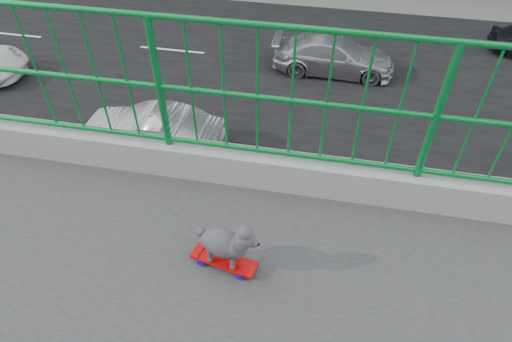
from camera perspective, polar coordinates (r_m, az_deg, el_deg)
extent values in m
cube|color=black|center=(17.23, 11.75, 8.02)|extent=(18.00, 90.00, 0.02)
cube|color=gray|center=(3.72, 19.40, -2.15)|extent=(0.20, 24.00, 0.30)
cylinder|color=#0D782F|center=(3.03, 24.94, 14.80)|extent=(0.04, 24.00, 0.04)
cylinder|color=#0D782F|center=(3.30, 22.17, 6.48)|extent=(0.04, 24.00, 0.04)
cylinder|color=#0D782F|center=(3.30, 22.17, 6.48)|extent=(0.06, 0.06, 1.10)
cube|color=red|center=(3.19, -4.12, -11.37)|extent=(0.23, 0.49, 0.02)
cube|color=#99999E|center=(3.26, -6.56, -10.67)|extent=(0.09, 0.05, 0.02)
cylinder|color=#1B0799|center=(3.29, -6.05, -9.99)|extent=(0.04, 0.06, 0.06)
sphere|color=yellow|center=(3.29, -6.05, -9.99)|extent=(0.02, 0.02, 0.02)
cylinder|color=#1B0799|center=(3.23, -7.05, -11.57)|extent=(0.04, 0.06, 0.06)
sphere|color=yellow|center=(3.23, -7.05, -11.57)|extent=(0.02, 0.02, 0.02)
cube|color=#99999E|center=(3.17, -1.57, -12.44)|extent=(0.09, 0.05, 0.02)
cylinder|color=#1B0799|center=(3.21, -1.11, -11.71)|extent=(0.04, 0.06, 0.06)
sphere|color=yellow|center=(3.21, -1.11, -11.71)|extent=(0.02, 0.02, 0.02)
cylinder|color=#1B0799|center=(3.15, -2.02, -13.38)|extent=(0.04, 0.06, 0.06)
sphere|color=yellow|center=(3.15, -2.02, -13.38)|extent=(0.02, 0.02, 0.02)
ellipsoid|color=#302D32|center=(3.04, -4.30, -9.21)|extent=(0.25, 0.33, 0.20)
sphere|color=#302D32|center=(2.89, -1.38, -8.67)|extent=(0.14, 0.14, 0.14)
sphere|color=black|center=(2.88, 0.27, -9.42)|extent=(0.02, 0.02, 0.02)
sphere|color=#302D32|center=(3.06, -7.13, -7.79)|extent=(0.07, 0.07, 0.07)
cylinder|color=#302D32|center=(3.14, -2.41, -10.52)|extent=(0.03, 0.03, 0.13)
cylinder|color=#302D32|center=(3.09, -3.09, -11.72)|extent=(0.03, 0.03, 0.13)
cylinder|color=#302D32|center=(3.19, -5.24, -9.55)|extent=(0.03, 0.03, 0.13)
cylinder|color=#302D32|center=(3.14, -5.95, -10.70)|extent=(0.03, 0.03, 0.13)
imported|color=#A09FA5|center=(11.47, 10.06, -8.49)|extent=(1.87, 4.64, 1.58)
imported|color=#A09FA5|center=(14.80, -13.43, 4.82)|extent=(1.64, 4.69, 1.55)
imported|color=#A09FA5|center=(19.08, 9.99, 14.46)|extent=(2.02, 4.97, 1.44)
imported|color=black|center=(11.56, 3.49, -7.96)|extent=(1.44, 4.13, 1.36)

